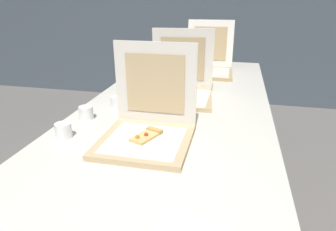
{
  "coord_description": "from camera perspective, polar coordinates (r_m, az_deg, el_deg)",
  "views": [
    {
      "loc": [
        0.28,
        -0.64,
        1.29
      ],
      "look_at": [
        0.02,
        0.49,
        0.82
      ],
      "focal_mm": 32.43,
      "sensor_mm": 36.0,
      "label": 1
    }
  ],
  "objects": [
    {
      "name": "cup_white_near_left",
      "position": [
        1.26,
        -19.05,
        -2.68
      ],
      "size": [
        0.06,
        0.06,
        0.06
      ],
      "primitive_type": "cylinder",
      "color": "white",
      "rests_on": "table"
    },
    {
      "name": "cup_white_near_center",
      "position": [
        1.41,
        -15.12,
        0.5
      ],
      "size": [
        0.06,
        0.06,
        0.06
      ],
      "primitive_type": "cylinder",
      "color": "white",
      "rests_on": "table"
    },
    {
      "name": "cup_white_far",
      "position": [
        1.84,
        -4.63,
        6.14
      ],
      "size": [
        0.06,
        0.06,
        0.06
      ],
      "primitive_type": "cylinder",
      "color": "white",
      "rests_on": "table"
    },
    {
      "name": "cup_white_mid",
      "position": [
        1.52,
        -9.54,
        2.48
      ],
      "size": [
        0.06,
        0.06,
        0.06
      ],
      "primitive_type": "cylinder",
      "color": "white",
      "rests_on": "table"
    },
    {
      "name": "pizza_box_back",
      "position": [
        2.19,
        7.56,
        9.23
      ],
      "size": [
        0.36,
        0.43,
        0.35
      ],
      "rotation": [
        0.0,
        0.0,
        0.05
      ],
      "color": "tan",
      "rests_on": "table"
    },
    {
      "name": "table",
      "position": [
        1.47,
        0.83,
        -1.04
      ],
      "size": [
        0.92,
        2.47,
        0.76
      ],
      "color": "silver",
      "rests_on": "ground"
    },
    {
      "name": "pizza_box_middle",
      "position": [
        1.64,
        2.43,
        5.02
      ],
      "size": [
        0.37,
        0.37,
        0.36
      ],
      "rotation": [
        0.0,
        0.0,
        0.1
      ],
      "color": "tan",
      "rests_on": "table"
    },
    {
      "name": "pizza_box_front",
      "position": [
        1.16,
        -3.88,
        -2.3
      ],
      "size": [
        0.34,
        0.34,
        0.36
      ],
      "rotation": [
        0.0,
        0.0,
        0.0
      ],
      "color": "tan",
      "rests_on": "table"
    }
  ]
}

